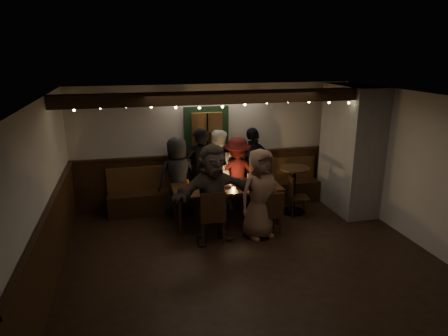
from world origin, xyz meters
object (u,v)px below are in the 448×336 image
object	(u,v)px
person_d	(237,173)
person_g	(260,194)
person_e	(253,167)
dining_table	(226,189)
person_a	(178,176)
person_f	(213,194)
person_b	(200,170)
chair_near_right	(272,211)
chair_end	(295,193)
person_c	(217,170)
chair_near_left	(212,214)
high_top	(294,184)

from	to	relation	value
person_d	person_g	world-z (taller)	person_g
person_e	person_g	bearing A→B (deg)	59.39
person_d	person_e	distance (m)	0.39
dining_table	person_a	xyz separation A→B (m)	(-0.86, 0.63, 0.13)
person_e	person_f	world-z (taller)	person_f
person_a	person_b	world-z (taller)	person_b
person_b	chair_near_right	bearing A→B (deg)	119.53
dining_table	person_d	size ratio (longest dim) A/B	1.34
chair_near_right	person_e	world-z (taller)	person_e
chair_end	person_g	xyz separation A→B (m)	(-1.02, -0.75, 0.35)
person_b	person_g	size ratio (longest dim) A/B	1.08
person_a	person_c	distance (m)	0.87
person_e	person_b	bearing A→B (deg)	-15.20
person_f	person_g	world-z (taller)	person_f
person_b	dining_table	bearing A→B (deg)	113.81
dining_table	person_a	size ratio (longest dim) A/B	1.28
person_b	person_c	world-z (taller)	person_b
chair_near_left	chair_end	xyz separation A→B (m)	(1.89, 0.81, -0.08)
person_c	person_g	bearing A→B (deg)	118.14
dining_table	person_e	size ratio (longest dim) A/B	1.21
dining_table	chair_near_right	size ratio (longest dim) A/B	2.46
person_a	person_d	size ratio (longest dim) A/B	1.04
chair_near_right	person_g	bearing A→B (deg)	176.85
person_a	person_g	distance (m)	1.90
chair_near_left	chair_end	size ratio (longest dim) A/B	1.16
high_top	chair_near_right	bearing A→B (deg)	-131.68
chair_end	person_b	bearing A→B (deg)	159.09
person_f	high_top	bearing A→B (deg)	12.63
person_b	person_a	bearing A→B (deg)	0.41
person_c	high_top	bearing A→B (deg)	169.57
person_a	person_b	size ratio (longest dim) A/B	0.91
high_top	person_g	world-z (taller)	person_g
dining_table	person_d	distance (m)	0.76
high_top	person_a	xyz separation A→B (m)	(-2.33, 0.49, 0.19)
dining_table	person_b	distance (m)	0.81
person_a	person_f	size ratio (longest dim) A/B	0.91
high_top	person_g	distance (m)	1.41
chair_near_left	person_c	size ratio (longest dim) A/B	0.57
chair_near_left	person_e	size ratio (longest dim) A/B	0.57
dining_table	person_f	bearing A→B (deg)	-119.20
person_c	person_f	world-z (taller)	person_f
chair_end	high_top	bearing A→B (deg)	77.44
chair_end	person_e	bearing A→B (deg)	131.98
high_top	person_b	distance (m)	1.95
chair_near_left	person_a	distance (m)	1.53
chair_near_left	dining_table	bearing A→B (deg)	61.19
chair_end	person_f	size ratio (longest dim) A/B	0.47
person_a	person_c	xyz separation A→B (m)	(0.85, 0.15, 0.04)
person_b	person_e	xyz separation A→B (m)	(1.15, 0.05, -0.03)
person_d	person_e	bearing A→B (deg)	-158.59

